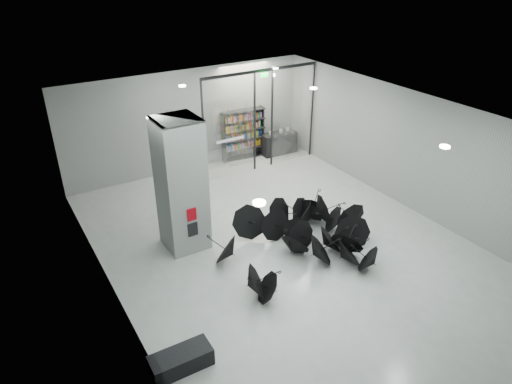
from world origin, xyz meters
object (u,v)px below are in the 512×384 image
shop_counter (279,143)px  umbrella_cluster (305,235)px  column (181,185)px  bookshelf (243,134)px  bench (181,360)px

shop_counter → umbrella_cluster: umbrella_cluster is taller
column → shop_counter: bearing=34.5°
shop_counter → column: bearing=-143.3°
column → bookshelf: 6.81m
umbrella_cluster → shop_counter: bearing=62.4°
umbrella_cluster → bench: bearing=-155.0°
bench → shop_counter: shop_counter is taller
column → bench: bearing=-115.0°
bench → bookshelf: bookshelf is taller
bench → shop_counter: 12.01m
column → umbrella_cluster: (3.07, -1.92, -1.69)m
column → bookshelf: column is taller
bookshelf → umbrella_cluster: bookshelf is taller
bookshelf → shop_counter: 1.71m
bookshelf → shop_counter: (1.56, -0.39, -0.59)m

